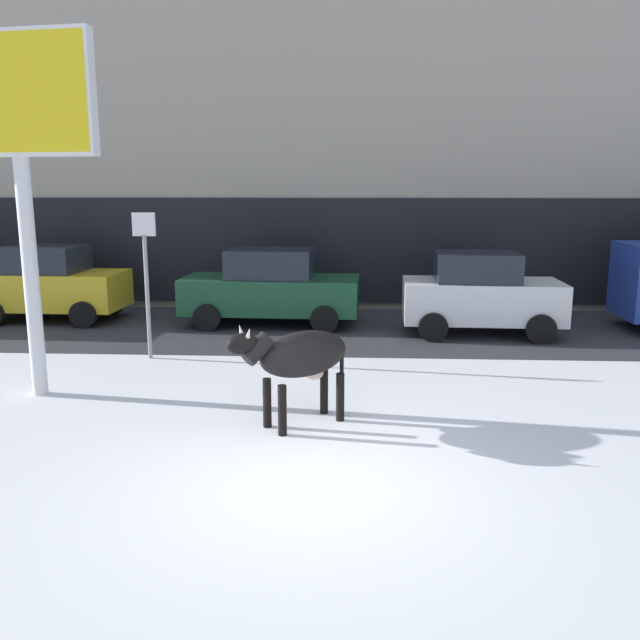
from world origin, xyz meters
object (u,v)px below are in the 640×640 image
(billboard, at_px, (17,117))
(car_white_hatchback, at_px, (480,294))
(cow_black, at_px, (300,356))
(pedestrian_near_billboard, at_px, (111,271))
(car_darkgreen_sedan, at_px, (271,288))
(car_yellow_hatchback, at_px, (51,284))
(street_sign, at_px, (146,273))
(pedestrian_by_cars, at_px, (540,274))

(billboard, relative_size, car_white_hatchback, 1.57)
(cow_black, height_order, car_white_hatchback, car_white_hatchback)
(billboard, distance_m, pedestrian_near_billboard, 9.68)
(car_darkgreen_sedan, bearing_deg, cow_black, -79.54)
(car_darkgreen_sedan, height_order, car_white_hatchback, car_white_hatchback)
(cow_black, distance_m, car_white_hatchback, 7.07)
(cow_black, xyz_separation_m, car_darkgreen_sedan, (-1.28, 6.92, -0.09))
(car_yellow_hatchback, relative_size, car_white_hatchback, 1.00)
(cow_black, xyz_separation_m, car_white_hatchback, (3.57, 6.10, -0.07))
(cow_black, distance_m, street_sign, 4.86)
(cow_black, relative_size, billboard, 0.31)
(cow_black, xyz_separation_m, car_yellow_hatchback, (-6.82, 7.16, -0.07))
(car_yellow_hatchback, relative_size, car_darkgreen_sedan, 0.84)
(pedestrian_near_billboard, relative_size, pedestrian_by_cars, 1.00)
(car_yellow_hatchback, xyz_separation_m, car_darkgreen_sedan, (5.54, -0.24, -0.02))
(billboard, relative_size, pedestrian_near_billboard, 3.21)
(cow_black, distance_m, car_darkgreen_sedan, 7.04)
(car_white_hatchback, bearing_deg, billboard, -148.01)
(car_yellow_hatchback, height_order, pedestrian_by_cars, car_yellow_hatchback)
(car_white_hatchback, relative_size, street_sign, 1.26)
(cow_black, bearing_deg, pedestrian_by_cars, 59.36)
(billboard, bearing_deg, car_yellow_hatchback, 112.72)
(car_yellow_hatchback, distance_m, pedestrian_near_billboard, 2.88)
(car_yellow_hatchback, bearing_deg, cow_black, -46.38)
(car_white_hatchback, bearing_deg, cow_black, -120.35)
(car_yellow_hatchback, relative_size, pedestrian_near_billboard, 2.05)
(cow_black, xyz_separation_m, pedestrian_near_billboard, (-6.33, 9.99, -0.11))
(billboard, bearing_deg, pedestrian_by_cars, 40.75)
(car_darkgreen_sedan, bearing_deg, street_sign, -120.31)
(billboard, height_order, pedestrian_by_cars, billboard)
(car_white_hatchback, bearing_deg, car_darkgreen_sedan, 170.38)
(car_white_hatchback, xyz_separation_m, pedestrian_by_cars, (2.35, 3.90, -0.05))
(car_yellow_hatchback, bearing_deg, car_darkgreen_sedan, -2.47)
(car_yellow_hatchback, distance_m, car_white_hatchback, 10.45)
(billboard, height_order, car_darkgreen_sedan, billboard)
(car_yellow_hatchback, bearing_deg, pedestrian_by_cars, 12.54)
(car_yellow_hatchback, distance_m, car_darkgreen_sedan, 5.55)
(car_darkgreen_sedan, xyz_separation_m, street_sign, (-1.96, -3.36, 0.76))
(car_white_hatchback, bearing_deg, pedestrian_near_billboard, 158.52)
(car_white_hatchback, height_order, pedestrian_by_cars, car_white_hatchback)
(pedestrian_by_cars, bearing_deg, car_darkgreen_sedan, -156.87)
(cow_black, relative_size, pedestrian_near_billboard, 1.00)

